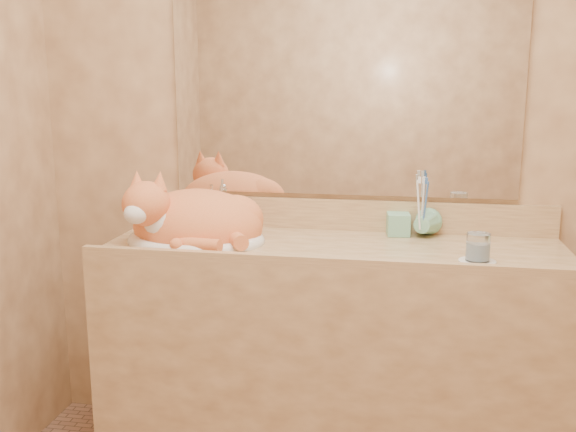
% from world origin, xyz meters
% --- Properties ---
extents(wall_back, '(2.40, 0.02, 2.50)m').
position_xyz_m(wall_back, '(0.00, 1.00, 1.25)').
color(wall_back, '#8F6441').
rests_on(wall_back, ground).
extents(wall_front, '(2.40, 0.02, 2.50)m').
position_xyz_m(wall_front, '(0.00, -1.00, 1.25)').
color(wall_front, '#8F6441').
rests_on(wall_front, ground).
extents(vanity_counter, '(1.60, 0.55, 0.85)m').
position_xyz_m(vanity_counter, '(0.00, 0.72, 0.42)').
color(vanity_counter, olive).
rests_on(vanity_counter, floor).
extents(mirror, '(1.30, 0.02, 0.80)m').
position_xyz_m(mirror, '(0.00, 0.99, 1.39)').
color(mirror, white).
rests_on(mirror, wall_back).
extents(sink_basin, '(0.57, 0.52, 0.15)m').
position_xyz_m(sink_basin, '(-0.49, 0.70, 0.93)').
color(sink_basin, white).
rests_on(sink_basin, vanity_counter).
extents(faucet, '(0.07, 0.12, 0.16)m').
position_xyz_m(faucet, '(-0.49, 0.89, 0.93)').
color(faucet, white).
rests_on(faucet, vanity_counter).
extents(cat, '(0.49, 0.40, 0.26)m').
position_xyz_m(cat, '(-0.51, 0.70, 0.94)').
color(cat, '#D86332').
rests_on(cat, sink_basin).
extents(soap_dispenser, '(0.09, 0.09, 0.19)m').
position_xyz_m(soap_dispenser, '(0.23, 0.89, 0.94)').
color(soap_dispenser, '#76BE99').
rests_on(soap_dispenser, vanity_counter).
extents(toothbrush_cup, '(0.13, 0.13, 0.09)m').
position_xyz_m(toothbrush_cup, '(0.30, 0.88, 0.90)').
color(toothbrush_cup, '#76BE99').
rests_on(toothbrush_cup, vanity_counter).
extents(toothbrushes, '(0.04, 0.04, 0.23)m').
position_xyz_m(toothbrushes, '(0.30, 0.88, 0.99)').
color(toothbrushes, white).
rests_on(toothbrushes, toothbrush_cup).
extents(saucer, '(0.12, 0.12, 0.01)m').
position_xyz_m(saucer, '(0.47, 0.58, 0.85)').
color(saucer, white).
rests_on(saucer, vanity_counter).
extents(water_glass, '(0.07, 0.07, 0.09)m').
position_xyz_m(water_glass, '(0.47, 0.58, 0.90)').
color(water_glass, white).
rests_on(water_glass, saucer).
extents(lotion_bottle, '(0.05, 0.05, 0.11)m').
position_xyz_m(lotion_bottle, '(-0.70, 0.91, 0.91)').
color(lotion_bottle, white).
rests_on(lotion_bottle, vanity_counter).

